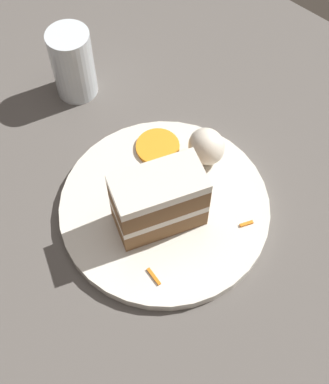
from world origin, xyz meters
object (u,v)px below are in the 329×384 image
Objects in this scene: plate at (164,208)px; cream_dollop at (207,147)px; cake_slice at (159,201)px; orange_garnish at (158,147)px; drinking_glass at (74,68)px.

cream_dollop is (0.01, -0.09, 0.03)m from plate.
orange_garnish is (0.07, -0.08, -0.04)m from cake_slice.
orange_garnish reaches higher than plate.
drinking_glass is at bearing 5.58° from cream_dollop.
plate is 0.25m from drinking_glass.
drinking_glass reaches higher than cream_dollop.
cake_slice is 1.12× the size of drinking_glass.
cake_slice is at bearing 160.12° from drinking_glass.
cream_dollop is 0.07m from orange_garnish.
cake_slice is 2.03× the size of orange_garnish.
cake_slice is 0.26m from drinking_glass.
orange_garnish is at bearing 177.17° from drinking_glass.
orange_garnish is 0.55× the size of drinking_glass.
drinking_glass is at bearing -2.83° from orange_garnish.
plate is 0.10m from cream_dollop.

